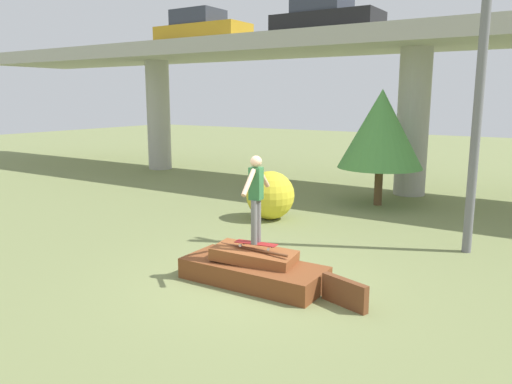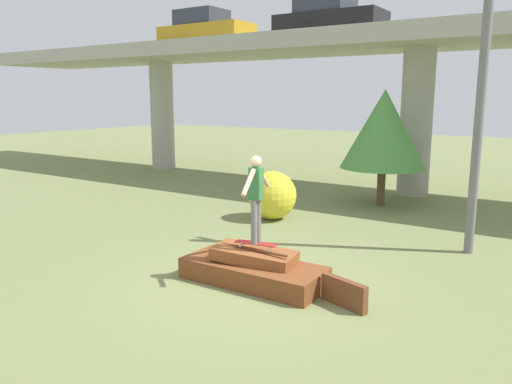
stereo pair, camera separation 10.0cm
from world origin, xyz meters
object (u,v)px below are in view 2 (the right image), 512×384
Objects in this scene: skater at (256,193)px; car_on_overpass_mid at (205,30)px; utility_pole at (483,77)px; bush_yellow_flowering at (272,195)px; car_on_overpass_right at (329,19)px; skateboard at (256,244)px; tree_behind_left at (384,129)px.

skater is 0.39× the size of car_on_overpass_mid.
utility_pole is at bearing 53.86° from skater.
utility_pole is 5.41× the size of bush_yellow_flowering.
car_on_overpass_mid is at bearing 178.79° from car_on_overpass_right.
skateboard is 14.73m from car_on_overpass_mid.
skater is at bearing -47.34° from car_on_overpass_mid.
utility_pole is (3.02, 4.14, 3.12)m from skateboard.
skateboard is at bearing -71.45° from car_on_overpass_right.
skateboard is 4.98m from bush_yellow_flowering.
car_on_overpass_mid is at bearing 166.51° from tree_behind_left.
utility_pole reaches higher than bush_yellow_flowering.
tree_behind_left is at bearing 92.63° from skater.
car_on_overpass_mid is (-9.25, 10.04, 4.58)m from skater.
utility_pole is at bearing 53.86° from skateboard.
utility_pole is (12.27, -5.90, -2.42)m from car_on_overpass_mid.
skater reaches higher than bush_yellow_flowering.
car_on_overpass_mid is (-9.25, 10.04, 5.54)m from skateboard.
skater is 0.42× the size of car_on_overpass_right.
skateboard is 0.23× the size of tree_behind_left.
tree_behind_left is 4.39m from bush_yellow_flowering.
bush_yellow_flowering is at bearing -39.20° from car_on_overpass_mid.
skater is at bearing -126.14° from utility_pole.
bush_yellow_flowering is at bearing -79.79° from car_on_overpass_right.
skater is at bearing -87.37° from tree_behind_left.
bush_yellow_flowering is (-2.33, 4.40, -1.02)m from skater.
bush_yellow_flowering is at bearing -119.31° from tree_behind_left.
car_on_overpass_right is 0.53× the size of utility_pole.
car_on_overpass_right is 1.07× the size of tree_behind_left.
utility_pole is 6.23m from bush_yellow_flowering.
car_on_overpass_right reaches higher than skater.
tree_behind_left is 2.67× the size of bush_yellow_flowering.
skater is 5.08m from bush_yellow_flowering.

